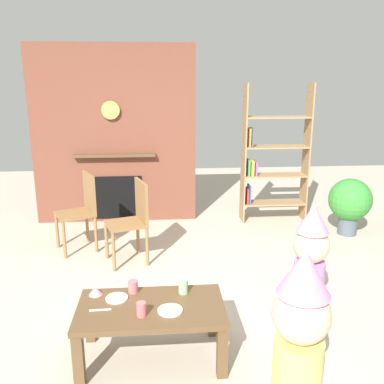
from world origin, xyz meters
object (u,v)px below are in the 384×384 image
at_px(child_in_pink, 310,263).
at_px(child_with_cone_hat, 299,342).
at_px(bookshelf, 271,159).
at_px(paper_cup_near_right, 183,286).
at_px(paper_cup_near_left, 141,309).
at_px(paper_plate_front, 117,298).
at_px(dining_chair_middle, 134,217).
at_px(paper_cup_center, 133,287).
at_px(dining_chair_left, 82,207).
at_px(coffee_table, 151,315).
at_px(potted_plant_tall, 350,202).
at_px(birthday_cake_slice, 95,291).
at_px(paper_plate_rear, 170,310).

bearing_deg(child_in_pink, child_with_cone_hat, 52.31).
distance_m(bookshelf, paper_cup_near_right, 3.12).
relative_size(bookshelf, paper_cup_near_right, 17.55).
distance_m(paper_cup_near_left, paper_plate_front, 0.31).
bearing_deg(dining_chair_middle, paper_cup_center, 74.54).
xyz_separation_m(child_in_pink, dining_chair_left, (-2.07, 1.75, -0.03)).
height_order(bookshelf, coffee_table, bookshelf).
height_order(coffee_table, potted_plant_tall, potted_plant_tall).
distance_m(paper_cup_near_right, child_in_pink, 1.03).
relative_size(coffee_table, paper_cup_near_right, 9.54).
height_order(paper_cup_center, child_with_cone_hat, child_with_cone_hat).
distance_m(child_in_pink, dining_chair_middle, 1.99).
bearing_deg(birthday_cake_slice, dining_chair_left, 102.25).
distance_m(child_with_cone_hat, potted_plant_tall, 3.47).
height_order(paper_cup_near_right, paper_cup_center, paper_cup_near_right).
height_order(bookshelf, paper_cup_near_right, bookshelf).
bearing_deg(dining_chair_left, paper_cup_near_right, 93.82).
xyz_separation_m(bookshelf, paper_cup_near_left, (-1.68, -3.05, -0.42)).
xyz_separation_m(bookshelf, paper_plate_front, (-1.86, -2.81, -0.47)).
bearing_deg(birthday_cake_slice, paper_cup_center, 2.56).
bearing_deg(bookshelf, paper_cup_near_right, -116.53).
distance_m(paper_cup_center, potted_plant_tall, 3.35).
bearing_deg(coffee_table, paper_plate_rear, -30.18).
relative_size(paper_plate_front, potted_plant_tall, 0.22).
relative_size(coffee_table, child_in_pink, 1.01).
distance_m(birthday_cake_slice, child_with_cone_hat, 1.54).
bearing_deg(coffee_table, dining_chair_middle, 97.00).
bearing_deg(paper_cup_center, coffee_table, -56.96).
bearing_deg(dining_chair_left, dining_chair_middle, 121.87).
relative_size(bookshelf, child_in_pink, 1.86).
relative_size(birthday_cake_slice, dining_chair_middle, 0.11).
relative_size(paper_cup_center, paper_plate_rear, 0.54).
height_order(birthday_cake_slice, child_with_cone_hat, child_with_cone_hat).
distance_m(dining_chair_left, potted_plant_tall, 3.32).
bearing_deg(bookshelf, child_with_cone_hat, -102.51).
relative_size(paper_cup_near_left, paper_cup_near_right, 0.91).
bearing_deg(dining_chair_middle, paper_plate_front, 70.24).
bearing_deg(paper_plate_front, dining_chair_middle, 88.52).
bearing_deg(bookshelf, dining_chair_middle, -145.68).
height_order(paper_plate_front, child_with_cone_hat, child_with_cone_hat).
bearing_deg(birthday_cake_slice, child_with_cone_hat, -37.58).
height_order(paper_cup_center, paper_plate_front, paper_cup_center).
bearing_deg(birthday_cake_slice, paper_cup_near_left, -42.32).
xyz_separation_m(paper_cup_center, child_in_pink, (1.39, 0.13, 0.08)).
relative_size(bookshelf, potted_plant_tall, 2.59).
distance_m(paper_cup_near_right, dining_chair_middle, 1.58).
bearing_deg(paper_cup_center, child_in_pink, 5.20).
height_order(paper_cup_near_left, child_in_pink, child_in_pink).
relative_size(bookshelf, paper_plate_front, 11.87).
bearing_deg(paper_cup_near_right, paper_plate_front, -174.23).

